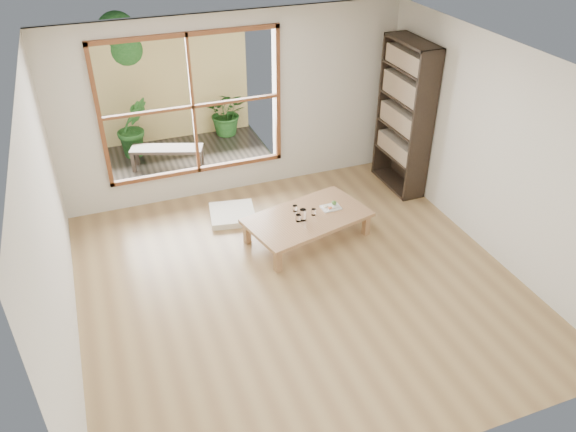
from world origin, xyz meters
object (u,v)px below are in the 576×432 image
Objects in this scene: low_table at (307,219)px; garden_bench at (167,151)px; bookshelf at (404,117)px; food_tray at (331,206)px.

garden_bench reaches higher than low_table.
garden_bench is (-3.20, 1.74, -0.78)m from bookshelf.
bookshelf reaches higher than garden_bench.
bookshelf is at bearing 26.14° from food_tray.
bookshelf reaches higher than food_tray.
low_table is at bearing -169.27° from food_tray.
food_tray reaches higher than garden_bench.
low_table is at bearing -42.54° from garden_bench.
bookshelf is at bearing 11.27° from low_table.
bookshelf is 1.82m from food_tray.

